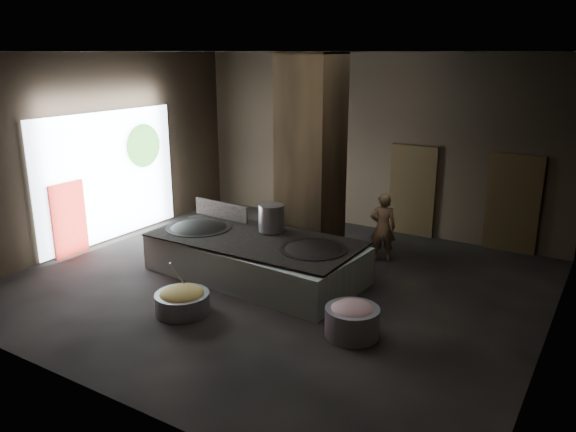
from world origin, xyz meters
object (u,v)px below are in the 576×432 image
Objects in this scene: veg_basin at (182,303)px; meat_basin at (352,322)px; hearth_platform at (255,258)px; wok_left at (199,231)px; wok_right at (313,253)px; stock_pot at (271,218)px; cook at (383,227)px.

veg_basin is 3.07m from meat_basin.
wok_left is (-1.45, -0.05, 0.37)m from hearth_platform.
stock_pot is (-1.30, 0.50, 0.38)m from wok_right.
stock_pot is 2.80m from veg_basin.
wok_right is at bearing 138.05° from meat_basin.
cook is (0.53, 2.18, 0.02)m from wok_right.
wok_right is at bearing 50.62° from cook.
cook is at bearing 64.84° from veg_basin.
meat_basin is (4.28, -1.23, -0.50)m from wok_left.
wok_right is (2.80, 0.10, 0.00)m from wok_left.
cook is (3.33, 2.28, 0.02)m from wok_left.
stock_pot reaches higher than veg_basin.
hearth_platform is at bearing 1.97° from wok_left.
veg_basin is at bearing -124.97° from wok_right.
stock_pot is at bearing 85.91° from veg_basin.
stock_pot is 3.44m from meat_basin.
wok_right is 1.44× the size of meat_basin.
stock_pot is at bearing 158.96° from wok_right.
hearth_platform is 1.50m from wok_left.
hearth_platform is 3.10m from meat_basin.
hearth_platform is 4.91× the size of meat_basin.
cook reaches higher than wok_right.
hearth_platform is 2.94m from cook.
cook is 3.67m from meat_basin.
hearth_platform is 4.54× the size of veg_basin.
veg_basin is (-2.02, -4.31, -0.59)m from cook.
wok_left is 1.66m from stock_pot.
wok_right is 1.33× the size of veg_basin.
meat_basin is (1.48, -1.33, -0.50)m from wok_right.
cook is 1.72× the size of meat_basin.
wok_left is at bearing 122.91° from veg_basin.
wok_right is at bearing -21.04° from stock_pot.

